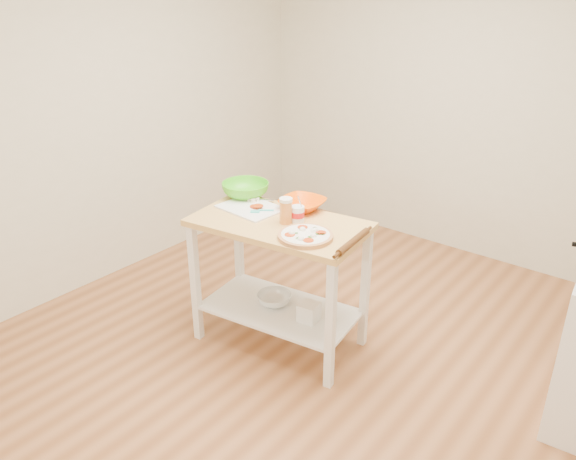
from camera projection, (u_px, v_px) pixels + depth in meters
The scene contains 13 objects.
room_shell at pixel (303, 165), 3.12m from camera, with size 4.04×4.54×2.74m.
prep_island at pixel (279, 257), 3.63m from camera, with size 1.17×0.75×0.90m.
pizza at pixel (306, 235), 3.30m from camera, with size 0.33×0.33×0.05m.
cutting_board at pixel (251, 207), 3.72m from camera, with size 0.42×0.33×0.04m.
spatula at pixel (261, 211), 3.64m from camera, with size 0.12×0.13×0.01m.
knife at pixel (249, 198), 3.85m from camera, with size 0.25×0.14×0.01m.
orange_bowl at pixel (302, 204), 3.70m from camera, with size 0.29×0.29×0.07m, color #FF5701.
green_bowl at pixel (245, 190), 3.91m from camera, with size 0.33×0.33×0.10m, color #48C51B.
beer_pint at pixel (286, 211), 3.47m from camera, with size 0.08×0.08×0.16m.
yogurt_tub at pixel (298, 214), 3.50m from camera, with size 0.09×0.09×0.18m.
rolling_pin at pixel (353, 242), 3.21m from camera, with size 0.04×0.04×0.36m, color #4F2D12.
shelf_glass_bowl at pixel (274, 299), 3.83m from camera, with size 0.24×0.24×0.07m, color silver.
shelf_bin at pixel (309, 312), 3.64m from camera, with size 0.12×0.12×0.12m, color white.
Camera 1 is at (1.80, -2.39, 2.31)m, focal length 35.00 mm.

